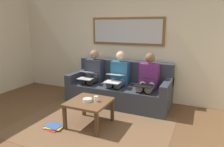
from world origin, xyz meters
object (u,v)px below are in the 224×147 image
at_px(coffee_table, 89,104).
at_px(magazine_stack, 54,127).
at_px(framed_mirror, 127,31).
at_px(couch, 120,89).
at_px(laptop_white, 114,78).
at_px(person_middle, 119,76).
at_px(laptop_black, 145,82).
at_px(laptop_silver, 87,75).
at_px(person_left, 148,80).
at_px(person_right, 93,74).
at_px(cup, 96,99).
at_px(bowl, 87,100).

bearing_deg(coffee_table, magazine_stack, 35.18).
xyz_separation_m(framed_mirror, coffee_table, (0.06, 1.61, -1.17)).
relative_size(couch, magazine_stack, 6.42).
bearing_deg(laptop_white, magazine_stack, 66.01).
distance_m(coffee_table, person_middle, 1.17).
height_order(laptop_black, laptop_silver, laptop_silver).
bearing_deg(person_left, person_right, 0.00).
relative_size(person_right, laptop_silver, 3.30).
bearing_deg(magazine_stack, laptop_silver, -86.38).
height_order(couch, cup, couch).
bearing_deg(magazine_stack, laptop_black, -133.68).
xyz_separation_m(bowl, person_middle, (-0.08, -1.18, 0.14)).
xyz_separation_m(framed_mirror, person_middle, (0.00, 0.46, -0.94)).
height_order(couch, person_left, person_left).
xyz_separation_m(framed_mirror, person_left, (-0.64, 0.46, -0.94)).
bearing_deg(couch, laptop_silver, 25.60).
relative_size(couch, cup, 24.44).
bearing_deg(person_left, laptop_black, 90.00).
bearing_deg(person_left, cup, 62.38).
xyz_separation_m(person_right, laptop_silver, (0.00, 0.24, 0.01)).
height_order(coffee_table, person_right, person_right).
xyz_separation_m(bowl, laptop_black, (-0.72, -0.94, 0.16)).
bearing_deg(laptop_silver, framed_mirror, -132.64).
xyz_separation_m(coffee_table, magazine_stack, (0.50, 0.35, -0.36)).
distance_m(couch, person_right, 0.71).
distance_m(laptop_black, magazine_stack, 1.84).
bearing_deg(person_right, cup, 121.87).
relative_size(coffee_table, laptop_silver, 1.95).
distance_m(framed_mirror, person_right, 1.23).
bearing_deg(bowl, coffee_table, -118.08).
xyz_separation_m(person_left, person_middle, (0.64, 0.00, 0.00)).
relative_size(cup, laptop_silver, 0.26).
bearing_deg(laptop_silver, bowl, 120.80).
bearing_deg(person_middle, laptop_silver, 20.40).
bearing_deg(person_left, coffee_table, 58.54).
height_order(couch, person_right, person_right).
relative_size(bowl, laptop_silver, 0.45).
xyz_separation_m(laptop_black, person_middle, (0.64, -0.24, -0.02)).
height_order(framed_mirror, person_right, framed_mirror).
bearing_deg(laptop_white, coffee_table, 86.04).
bearing_deg(couch, coffee_table, 87.04).
bearing_deg(framed_mirror, person_middle, 90.00).
bearing_deg(couch, laptop_white, 90.00).
relative_size(couch, laptop_silver, 6.37).
relative_size(person_left, laptop_silver, 3.30).
distance_m(person_right, magazine_stack, 1.61).
height_order(bowl, person_right, person_right).
relative_size(couch, bowl, 14.19).
height_order(person_middle, magazine_stack, person_middle).
bearing_deg(person_right, laptop_black, 169.26).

